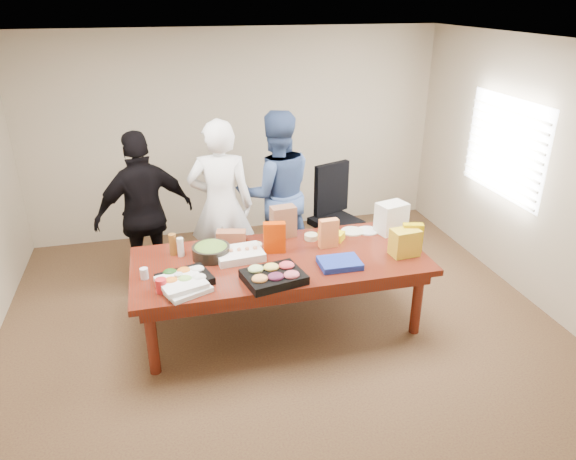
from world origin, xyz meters
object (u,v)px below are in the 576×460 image
object	(u,v)px
person_center	(221,206)
salad_bowl	(211,252)
conference_table	(281,292)
office_chair	(336,219)
sheet_cake	(239,254)
person_right	(276,193)

from	to	relation	value
person_center	salad_bowl	bearing A→B (deg)	85.15
person_center	salad_bowl	size ratio (longest dim) A/B	5.28
conference_table	office_chair	size ratio (longest dim) A/B	2.42
conference_table	salad_bowl	bearing A→B (deg)	164.02
conference_table	salad_bowl	world-z (taller)	salad_bowl
office_chair	sheet_cake	xyz separation A→B (m)	(-1.35, -1.07, 0.21)
office_chair	sheet_cake	distance (m)	1.74
conference_table	sheet_cake	xyz separation A→B (m)	(-0.38, 0.11, 0.41)
office_chair	sheet_cake	world-z (taller)	office_chair
conference_table	person_right	bearing A→B (deg)	78.82
conference_table	office_chair	bearing A→B (deg)	50.33
sheet_cake	person_right	bearing A→B (deg)	55.11
salad_bowl	person_center	bearing A→B (deg)	75.01
office_chair	salad_bowl	bearing A→B (deg)	-169.25
office_chair	person_right	xyz separation A→B (m)	(-0.73, 0.04, 0.38)
sheet_cake	salad_bowl	distance (m)	0.27
person_center	sheet_cake	size ratio (longest dim) A/B	4.34
person_right	sheet_cake	world-z (taller)	person_right
person_right	salad_bowl	xyz separation A→B (m)	(-0.88, -1.03, -0.15)
sheet_cake	salad_bowl	bearing A→B (deg)	157.67
person_center	salad_bowl	world-z (taller)	person_center
person_right	sheet_cake	distance (m)	1.28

